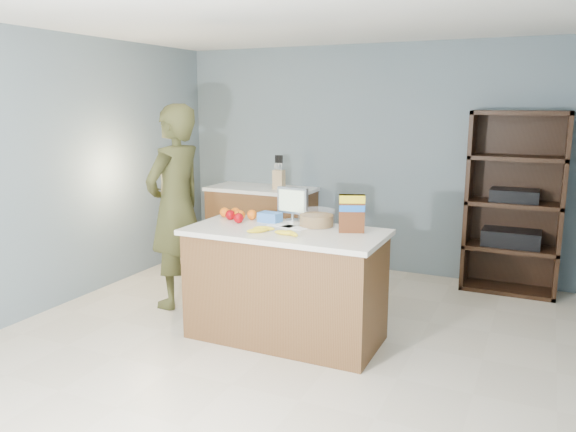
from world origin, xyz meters
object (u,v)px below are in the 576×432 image
at_px(person, 176,207).
at_px(cereal_box, 352,211).
at_px(counter_peninsula, 285,289).
at_px(shelving_unit, 514,206).
at_px(tv, 293,202).

relative_size(person, cereal_box, 6.42).
relative_size(counter_peninsula, shelving_unit, 0.87).
relative_size(person, tv, 6.61).
distance_m(counter_peninsula, tv, 0.73).
xyz_separation_m(shelving_unit, tv, (-1.64, -1.72, 0.19)).
distance_m(tv, cereal_box, 0.62).
relative_size(tv, cereal_box, 0.97).
bearing_deg(counter_peninsula, person, 166.75).
xyz_separation_m(counter_peninsula, person, (-1.25, 0.29, 0.52)).
height_order(tv, cereal_box, cereal_box).
distance_m(shelving_unit, cereal_box, 2.20).
height_order(person, tv, person).
distance_m(person, cereal_box, 1.76).
bearing_deg(tv, counter_peninsula, -74.98).
height_order(counter_peninsula, cereal_box, cereal_box).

